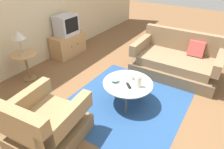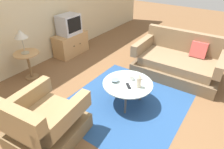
# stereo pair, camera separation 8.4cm
# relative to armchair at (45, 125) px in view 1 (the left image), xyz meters

# --- Properties ---
(ground_plane) EXTENTS (16.00, 16.00, 0.00)m
(ground_plane) POSITION_rel_armchair_xyz_m (1.43, -0.55, -0.30)
(ground_plane) COLOR brown
(back_wall) EXTENTS (9.00, 0.12, 2.70)m
(back_wall) POSITION_rel_armchair_xyz_m (1.43, 2.03, 1.05)
(back_wall) COLOR #CCB78E
(back_wall) RESTS_ON ground
(area_rug) EXTENTS (2.07, 1.92, 0.00)m
(area_rug) POSITION_rel_armchair_xyz_m (1.32, -0.52, -0.30)
(area_rug) COLOR navy
(area_rug) RESTS_ON ground
(armchair) EXTENTS (1.03, 0.98, 0.85)m
(armchair) POSITION_rel_armchair_xyz_m (0.00, 0.00, 0.00)
(armchair) COLOR brown
(armchair) RESTS_ON ground
(couch) EXTENTS (1.03, 1.74, 0.87)m
(couch) POSITION_rel_armchair_xyz_m (2.77, -0.90, -0.01)
(couch) COLOR brown
(couch) RESTS_ON ground
(coffee_table) EXTENTS (0.83, 0.83, 0.43)m
(coffee_table) POSITION_rel_armchair_xyz_m (1.32, -0.52, 0.09)
(coffee_table) COLOR #B2C6C1
(coffee_table) RESTS_ON ground
(side_table) EXTENTS (0.49, 0.49, 0.58)m
(side_table) POSITION_rel_armchair_xyz_m (0.88, 1.57, 0.12)
(side_table) COLOR tan
(side_table) RESTS_ON ground
(tv_stand) EXTENTS (0.89, 0.45, 0.55)m
(tv_stand) POSITION_rel_armchair_xyz_m (2.22, 1.72, -0.03)
(tv_stand) COLOR tan
(tv_stand) RESTS_ON ground
(television) EXTENTS (0.52, 0.40, 0.47)m
(television) POSITION_rel_armchair_xyz_m (2.22, 1.71, 0.48)
(television) COLOR #B7B7BC
(television) RESTS_ON tv_stand
(table_lamp) EXTENTS (0.26, 0.26, 0.47)m
(table_lamp) POSITION_rel_armchair_xyz_m (0.86, 1.56, 0.66)
(table_lamp) COLOR #9E937A
(table_lamp) RESTS_ON side_table
(vase) EXTENTS (0.08, 0.08, 0.25)m
(vase) POSITION_rel_armchair_xyz_m (1.32, -0.72, 0.24)
(vase) COLOR beige
(vase) RESTS_ON coffee_table
(mug) EXTENTS (0.13, 0.08, 0.09)m
(mug) POSITION_rel_armchair_xyz_m (1.45, -0.52, 0.17)
(mug) COLOR white
(mug) RESTS_ON coffee_table
(bowl) EXTENTS (0.14, 0.14, 0.04)m
(bowl) POSITION_rel_armchair_xyz_m (1.23, -0.32, 0.15)
(bowl) COLOR slate
(bowl) RESTS_ON coffee_table
(tv_remote_dark) EXTENTS (0.14, 0.14, 0.02)m
(tv_remote_dark) POSITION_rel_armchair_xyz_m (1.24, -0.58, 0.14)
(tv_remote_dark) COLOR black
(tv_remote_dark) RESTS_ON coffee_table
(tv_remote_silver) EXTENTS (0.12, 0.14, 0.02)m
(tv_remote_silver) POSITION_rel_armchair_xyz_m (1.57, -0.61, 0.14)
(tv_remote_silver) COLOR #B2B2B7
(tv_remote_silver) RESTS_ON coffee_table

